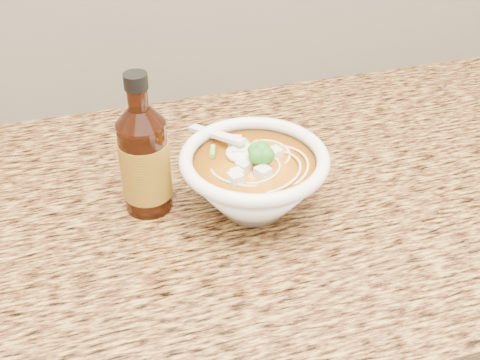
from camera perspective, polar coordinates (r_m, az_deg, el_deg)
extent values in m
cube|color=#AA873E|center=(0.89, 2.45, -1.95)|extent=(4.00, 0.68, 0.04)
cylinder|color=white|center=(0.85, 1.30, -2.38)|extent=(0.08, 0.08, 0.01)
torus|color=white|center=(0.80, 1.37, 2.05)|extent=(0.20, 0.20, 0.02)
torus|color=beige|center=(0.81, 2.61, 1.83)|extent=(0.13, 0.13, 0.00)
torus|color=beige|center=(0.80, 0.35, 1.31)|extent=(0.06, 0.06, 0.00)
torus|color=beige|center=(0.81, 0.96, 1.72)|extent=(0.13, 0.13, 0.00)
torus|color=beige|center=(0.80, 2.14, 0.78)|extent=(0.14, 0.14, 0.00)
torus|color=beige|center=(0.80, 2.13, 0.86)|extent=(0.10, 0.10, 0.00)
torus|color=beige|center=(0.81, 1.97, 1.31)|extent=(0.11, 0.11, 0.00)
cube|color=silver|center=(0.81, 0.37, 2.42)|extent=(0.02, 0.02, 0.02)
cube|color=silver|center=(0.77, 2.21, 0.43)|extent=(0.02, 0.02, 0.02)
cube|color=silver|center=(0.78, 0.90, 0.83)|extent=(0.02, 0.02, 0.02)
cube|color=silver|center=(0.76, 1.38, -0.11)|extent=(0.02, 0.02, 0.02)
cube|color=silver|center=(0.78, 2.36, 1.04)|extent=(0.02, 0.02, 0.02)
cube|color=silver|center=(0.81, -1.24, 2.43)|extent=(0.02, 0.02, 0.01)
cube|color=silver|center=(0.84, 2.56, 3.94)|extent=(0.02, 0.02, 0.02)
cube|color=silver|center=(0.79, 0.07, 1.57)|extent=(0.02, 0.02, 0.02)
cube|color=silver|center=(0.83, -0.23, 3.50)|extent=(0.02, 0.02, 0.01)
cube|color=silver|center=(0.76, 2.89, -0.04)|extent=(0.02, 0.02, 0.02)
ellipsoid|color=#196014|center=(0.79, 1.98, 2.45)|extent=(0.04, 0.04, 0.03)
cylinder|color=#65C04A|center=(0.78, 5.62, 0.91)|extent=(0.02, 0.02, 0.01)
cylinder|color=#65C04A|center=(0.77, 1.57, 0.51)|extent=(0.02, 0.01, 0.01)
cylinder|color=#65C04A|center=(0.78, 4.53, 0.93)|extent=(0.01, 0.02, 0.01)
cylinder|color=#65C04A|center=(0.75, 1.18, -0.81)|extent=(0.02, 0.02, 0.01)
ellipsoid|color=white|center=(0.81, 0.22, 2.58)|extent=(0.05, 0.05, 0.02)
cube|color=white|center=(0.84, -2.27, 4.34)|extent=(0.06, 0.10, 0.03)
cylinder|color=#351107|center=(0.82, -8.97, 1.28)|extent=(0.09, 0.09, 0.14)
cylinder|color=#351107|center=(0.77, -9.69, 7.64)|extent=(0.03, 0.03, 0.03)
cylinder|color=black|center=(0.76, -9.87, 9.22)|extent=(0.04, 0.04, 0.02)
cylinder|color=red|center=(0.82, -8.95, 1.12)|extent=(0.09, 0.09, 0.08)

